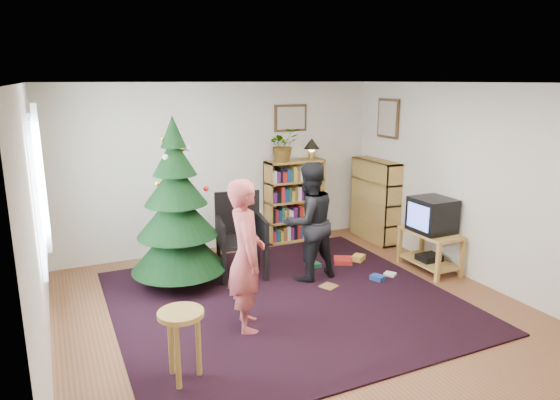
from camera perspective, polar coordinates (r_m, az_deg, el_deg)
name	(u,v)px	position (r m, az deg, el deg)	size (l,w,h in m)	color
floor	(296,312)	(5.73, 1.82, -12.63)	(5.00, 5.00, 0.00)	brown
ceiling	(298,83)	(5.14, 2.03, 13.24)	(5.00, 5.00, 0.00)	white
wall_back	(221,167)	(7.56, -6.74, 3.73)	(5.00, 0.02, 2.50)	silver
wall_front	(480,291)	(3.38, 21.84, -9.67)	(5.00, 0.02, 2.50)	silver
wall_left	(36,234)	(4.75, -26.08, -3.46)	(0.02, 5.00, 2.50)	silver
wall_right	(472,183)	(6.79, 21.09, 1.78)	(0.02, 5.00, 2.50)	silver
rug	(284,300)	(5.97, 0.49, -11.40)	(3.80, 3.60, 0.02)	black
window_pane	(37,191)	(5.28, -26.00, 0.94)	(0.04, 1.20, 1.40)	silver
curtain	(42,178)	(5.96, -25.59, 2.29)	(0.06, 0.35, 1.60)	white
picture_back	(291,118)	(7.89, 1.22, 9.35)	(0.55, 0.03, 0.42)	#4C3319
picture_right	(388,118)	(7.97, 12.27, 9.10)	(0.03, 0.50, 0.60)	#4C3319
christmas_tree	(177,218)	(6.23, -11.68, -2.01)	(1.17, 1.17, 2.13)	#3F2816
bookshelf_back	(294,200)	(7.97, 1.66, 0.03)	(0.95, 0.30, 1.30)	#B78841
bookshelf_right	(375,199)	(8.14, 10.81, 0.07)	(0.30, 0.95, 1.30)	#B78841
tv_stand	(430,247)	(7.08, 16.75, -5.21)	(0.46, 0.83, 0.55)	#B78841
crt_tv	(432,215)	(6.95, 16.99, -1.64)	(0.48, 0.52, 0.46)	black
armchair	(238,231)	(6.60, -4.81, -3.53)	(0.70, 0.70, 1.09)	black
stool	(181,327)	(4.41, -11.21, -14.09)	(0.39, 0.39, 0.65)	#B78841
person_standing	(246,256)	(5.09, -3.87, -6.37)	(0.58, 0.38, 1.59)	#AC4444
person_by_chair	(309,222)	(6.36, 3.32, -2.53)	(0.75, 0.58, 1.54)	black
potted_plant	(283,145)	(7.72, 0.38, 6.35)	(0.47, 0.40, 0.52)	gray
table_lamp	(312,145)	(7.96, 3.65, 6.29)	(0.25, 0.25, 0.33)	#A57F33
floor_clutter	(352,270)	(6.84, 8.18, -7.92)	(1.12, 0.96, 0.08)	#A51E19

